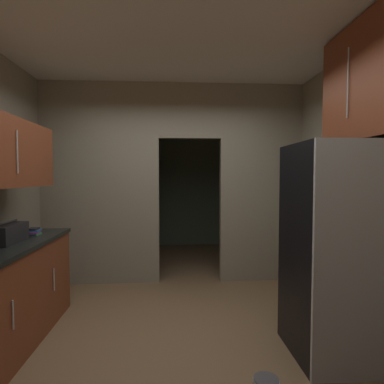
% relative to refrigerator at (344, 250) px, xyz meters
% --- Properties ---
extents(ground, '(20.00, 20.00, 0.00)m').
position_rel_refrigerator_xyz_m(ground, '(-1.41, 0.22, -0.88)').
color(ground, brown).
extents(kitchen_overhead_slab, '(4.05, 7.47, 0.06)m').
position_rel_refrigerator_xyz_m(kitchen_overhead_slab, '(-1.41, 0.74, 1.95)').
color(kitchen_overhead_slab, silver).
extents(kitchen_partition, '(3.65, 0.12, 2.80)m').
position_rel_refrigerator_xyz_m(kitchen_partition, '(-1.45, 1.96, 0.60)').
color(kitchen_partition, gray).
rests_on(kitchen_partition, ground).
extents(adjoining_room_shell, '(3.65, 2.53, 2.80)m').
position_rel_refrigerator_xyz_m(adjoining_room_shell, '(-1.41, 3.72, 0.52)').
color(adjoining_room_shell, slate).
rests_on(adjoining_room_shell, ground).
extents(refrigerator, '(0.85, 0.77, 1.77)m').
position_rel_refrigerator_xyz_m(refrigerator, '(0.00, 0.00, 0.00)').
color(refrigerator, black).
rests_on(refrigerator, ground).
extents(upper_cabinet_fridgeside, '(0.36, 0.94, 0.98)m').
position_rel_refrigerator_xyz_m(upper_cabinet_fridgeside, '(0.24, 0.10, 1.40)').
color(upper_cabinet_fridgeside, brown).
extents(boombox, '(0.18, 0.43, 0.19)m').
position_rel_refrigerator_xyz_m(boombox, '(-2.88, 0.36, 0.11)').
color(boombox, black).
rests_on(boombox, lower_cabinet_run).
extents(book_stack, '(0.13, 0.16, 0.07)m').
position_rel_refrigerator_xyz_m(book_stack, '(-2.83, 0.75, 0.06)').
color(book_stack, '#388C47').
rests_on(book_stack, lower_cabinet_run).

